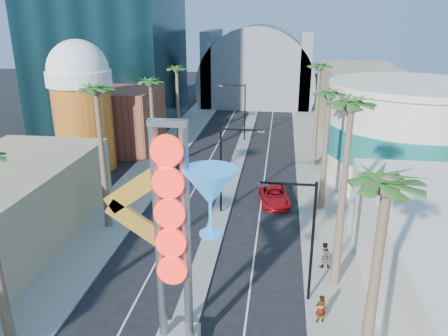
# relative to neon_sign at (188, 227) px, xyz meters

# --- Properties ---
(sidewalk_west) EXTENTS (5.00, 100.00, 0.15)m
(sidewalk_west) POSITION_rel_neon_sign_xyz_m (-10.32, 32.04, -7.23)
(sidewalk_west) COLOR gray
(sidewalk_west) RESTS_ON ground
(sidewalk_east) EXTENTS (5.00, 100.00, 0.15)m
(sidewalk_east) POSITION_rel_neon_sign_xyz_m (8.68, 32.04, -7.23)
(sidewalk_east) COLOR gray
(sidewalk_east) RESTS_ON ground
(median) EXTENTS (1.60, 84.00, 0.15)m
(median) POSITION_rel_neon_sign_xyz_m (-0.82, 35.04, -7.23)
(median) COLOR gray
(median) RESTS_ON ground
(brick_filler_west) EXTENTS (10.00, 10.00, 8.00)m
(brick_filler_west) POSITION_rel_neon_sign_xyz_m (-16.82, 35.04, -3.31)
(brick_filler_west) COLOR brown
(brick_filler_west) RESTS_ON ground
(filler_east) EXTENTS (10.00, 20.00, 10.00)m
(filler_east) POSITION_rel_neon_sign_xyz_m (15.18, 45.04, -2.31)
(filler_east) COLOR tan
(filler_east) RESTS_ON ground
(beer_mug) EXTENTS (7.00, 7.00, 14.50)m
(beer_mug) POSITION_rel_neon_sign_xyz_m (-17.82, 27.04, 0.54)
(beer_mug) COLOR #BC6219
(beer_mug) RESTS_ON ground
(turquoise_building) EXTENTS (16.60, 16.60, 10.60)m
(turquoise_building) POSITION_rel_neon_sign_xyz_m (17.18, 27.04, -2.06)
(turquoise_building) COLOR beige
(turquoise_building) RESTS_ON ground
(canopy) EXTENTS (22.00, 16.00, 22.00)m
(canopy) POSITION_rel_neon_sign_xyz_m (-0.82, 69.04, -3.00)
(canopy) COLOR slate
(canopy) RESTS_ON ground
(neon_sign) EXTENTS (6.53, 2.60, 12.55)m
(neon_sign) POSITION_rel_neon_sign_xyz_m (0.00, 0.00, 0.00)
(neon_sign) COLOR gray
(neon_sign) RESTS_ON ground
(streetlight_0) EXTENTS (3.79, 0.25, 8.00)m
(streetlight_0) POSITION_rel_neon_sign_xyz_m (-0.27, 17.04, -2.43)
(streetlight_0) COLOR black
(streetlight_0) RESTS_ON ground
(streetlight_1) EXTENTS (3.79, 0.25, 8.00)m
(streetlight_1) POSITION_rel_neon_sign_xyz_m (-1.36, 41.04, -2.43)
(streetlight_1) COLOR black
(streetlight_1) RESTS_ON ground
(streetlight_2) EXTENTS (3.45, 0.25, 8.00)m
(streetlight_2) POSITION_rel_neon_sign_xyz_m (5.91, 5.04, -2.47)
(streetlight_2) COLOR black
(streetlight_2) RESTS_ON ground
(palm_1) EXTENTS (2.40, 2.40, 12.70)m
(palm_1) POSITION_rel_neon_sign_xyz_m (-9.82, 13.04, 3.52)
(palm_1) COLOR brown
(palm_1) RESTS_ON ground
(palm_2) EXTENTS (2.40, 2.40, 11.20)m
(palm_2) POSITION_rel_neon_sign_xyz_m (-9.82, 27.04, 2.17)
(palm_2) COLOR brown
(palm_2) RESTS_ON ground
(palm_3) EXTENTS (2.40, 2.40, 11.20)m
(palm_3) POSITION_rel_neon_sign_xyz_m (-9.82, 39.04, 2.17)
(palm_3) COLOR brown
(palm_3) RESTS_ON ground
(palm_4) EXTENTS (2.40, 2.40, 12.20)m
(palm_4) POSITION_rel_neon_sign_xyz_m (8.18, -2.96, 3.07)
(palm_4) COLOR brown
(palm_4) RESTS_ON ground
(palm_5) EXTENTS (2.40, 2.40, 13.20)m
(palm_5) POSITION_rel_neon_sign_xyz_m (8.18, 7.04, 3.96)
(palm_5) COLOR brown
(palm_5) RESTS_ON ground
(palm_6) EXTENTS (2.40, 2.40, 11.70)m
(palm_6) POSITION_rel_neon_sign_xyz_m (8.18, 19.04, 2.62)
(palm_6) COLOR brown
(palm_6) RESTS_ON ground
(palm_7) EXTENTS (2.40, 2.40, 12.70)m
(palm_7) POSITION_rel_neon_sign_xyz_m (8.18, 31.04, 3.52)
(palm_7) COLOR brown
(palm_7) RESTS_ON ground
(red_pickup) EXTENTS (3.33, 5.92, 1.56)m
(red_pickup) POSITION_rel_neon_sign_xyz_m (3.88, 19.93, -6.53)
(red_pickup) COLOR #A80C14
(red_pickup) RESTS_ON ground
(pedestrian_a) EXTENTS (0.76, 0.61, 1.80)m
(pedestrian_a) POSITION_rel_neon_sign_xyz_m (6.93, 2.92, -6.26)
(pedestrian_a) COLOR gray
(pedestrian_a) RESTS_ON sidewalk_east
(pedestrian_b) EXTENTS (0.99, 0.81, 1.89)m
(pedestrian_b) POSITION_rel_neon_sign_xyz_m (7.59, 8.91, -6.21)
(pedestrian_b) COLOR gray
(pedestrian_b) RESTS_ON sidewalk_east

